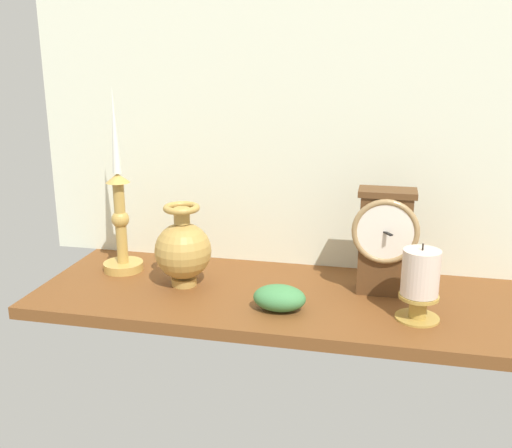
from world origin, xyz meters
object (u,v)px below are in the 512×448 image
Objects in this scene: candlestick_tall_left at (120,218)px; brass_vase_bulbous at (182,250)px; pillar_candle_front at (420,282)px; mantel_clock at (385,240)px.

candlestick_tall_left reaches higher than brass_vase_bulbous.
brass_vase_bulbous is at bearing 172.57° from pillar_candle_front.
mantel_clock is 40.27cm from brass_vase_bulbous.
mantel_clock is 0.53× the size of candlestick_tall_left.
candlestick_tall_left is at bearing 169.37° from pillar_candle_front.
pillar_candle_front is at bearing -7.43° from brass_vase_bulbous.
mantel_clock is 55.73cm from candlestick_tall_left.
candlestick_tall_left reaches higher than mantel_clock.
candlestick_tall_left is (-55.72, 0.60, 0.77)cm from mantel_clock.
brass_vase_bulbous is (-39.82, -5.04, -3.34)cm from mantel_clock.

